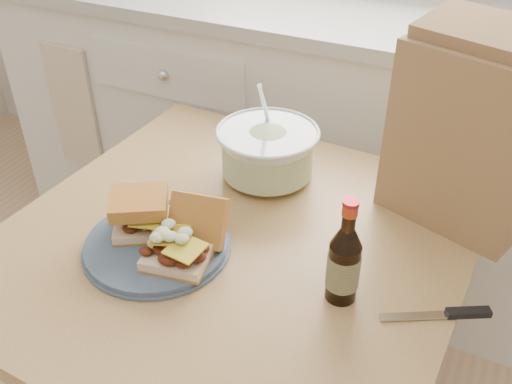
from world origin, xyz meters
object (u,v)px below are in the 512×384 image
at_px(dining_table, 233,278).
at_px(beer_bottle, 344,263).
at_px(plate, 157,245).
at_px(coleslaw_bowl, 267,154).
at_px(paper_bag, 471,136).

relative_size(dining_table, beer_bottle, 4.51).
distance_m(dining_table, plate, 0.19).
bearing_deg(beer_bottle, coleslaw_bowl, 131.66).
relative_size(coleslaw_bowl, paper_bag, 0.64).
xyz_separation_m(beer_bottle, paper_bag, (0.13, 0.34, 0.10)).
height_order(dining_table, beer_bottle, beer_bottle).
xyz_separation_m(dining_table, plate, (-0.11, -0.09, 0.12)).
bearing_deg(beer_bottle, plate, -176.58).
relative_size(dining_table, coleslaw_bowl, 4.01).
bearing_deg(dining_table, coleslaw_bowl, 100.42).
relative_size(plate, paper_bag, 0.76).
relative_size(dining_table, plate, 3.35).
bearing_deg(coleslaw_bowl, paper_bag, 6.75).
relative_size(coleslaw_bowl, beer_bottle, 1.12).
distance_m(coleslaw_bowl, beer_bottle, 0.40).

